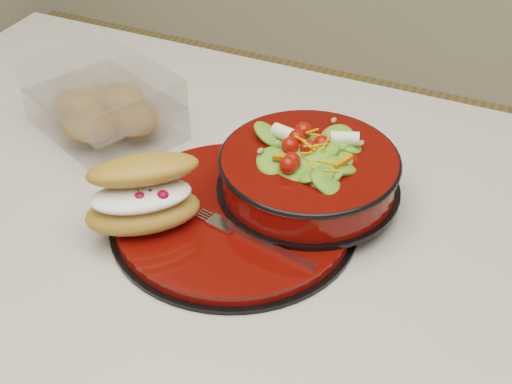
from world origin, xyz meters
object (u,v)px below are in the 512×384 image
at_px(salad_bowl, 309,166).
at_px(croissant, 144,194).
at_px(dinner_plate, 234,217).
at_px(fork, 257,241).
at_px(pastry_box, 103,103).

height_order(salad_bowl, croissant, salad_bowl).
bearing_deg(salad_bowl, croissant, -138.48).
bearing_deg(dinner_plate, croissant, -145.69).
bearing_deg(fork, pastry_box, 74.63).
height_order(salad_bowl, fork, salad_bowl).
relative_size(dinner_plate, salad_bowl, 1.32).
relative_size(fork, pastry_box, 0.59).
distance_m(dinner_plate, salad_bowl, 0.11).
height_order(croissant, pastry_box, croissant).
distance_m(salad_bowl, fork, 0.12).
xyz_separation_m(dinner_plate, salad_bowl, (0.07, 0.08, 0.05)).
distance_m(dinner_plate, fork, 0.06).
xyz_separation_m(salad_bowl, fork, (-0.02, -0.12, -0.03)).
bearing_deg(croissant, pastry_box, 96.91).
bearing_deg(croissant, salad_bowl, 2.97).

